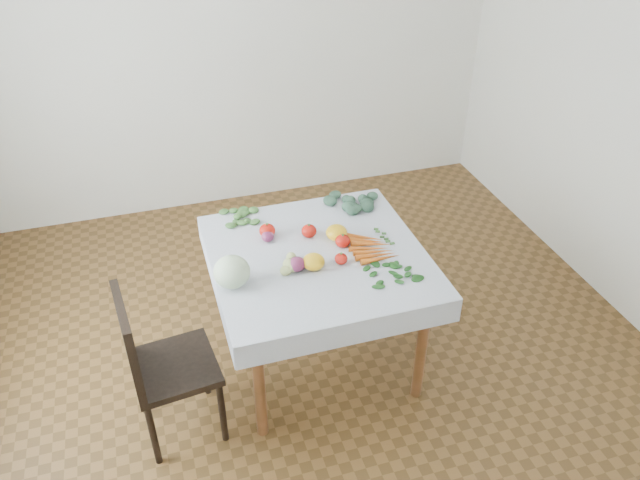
# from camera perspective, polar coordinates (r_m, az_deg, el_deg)

# --- Properties ---
(ground) EXTENTS (4.00, 4.00, 0.00)m
(ground) POSITION_cam_1_polar(r_m,az_deg,el_deg) (3.81, -0.18, -10.57)
(ground) COLOR brown
(back_wall) EXTENTS (4.00, 0.04, 2.70)m
(back_wall) POSITION_cam_1_polar(r_m,az_deg,el_deg) (4.83, -7.54, 18.04)
(back_wall) COLOR white
(back_wall) RESTS_ON ground
(table) EXTENTS (1.00, 1.00, 0.75)m
(table) POSITION_cam_1_polar(r_m,az_deg,el_deg) (3.38, -0.19, -2.72)
(table) COLOR brown
(table) RESTS_ON ground
(tablecloth) EXTENTS (1.12, 1.12, 0.01)m
(tablecloth) POSITION_cam_1_polar(r_m,az_deg,el_deg) (3.32, -0.20, -1.35)
(tablecloth) COLOR white
(tablecloth) RESTS_ON table
(chair) EXTENTS (0.45, 0.45, 0.90)m
(chair) POSITION_cam_1_polar(r_m,az_deg,el_deg) (3.17, -14.83, -10.60)
(chair) COLOR black
(chair) RESTS_ON ground
(cabbage) EXTENTS (0.19, 0.19, 0.16)m
(cabbage) POSITION_cam_1_polar(r_m,az_deg,el_deg) (3.09, -8.07, -2.90)
(cabbage) COLOR silver
(cabbage) RESTS_ON tablecloth
(tomato_a) EXTENTS (0.12, 0.12, 0.08)m
(tomato_a) POSITION_cam_1_polar(r_m,az_deg,el_deg) (3.44, -4.85, 0.86)
(tomato_a) COLOR red
(tomato_a) RESTS_ON tablecloth
(tomato_b) EXTENTS (0.10, 0.10, 0.07)m
(tomato_b) POSITION_cam_1_polar(r_m,az_deg,el_deg) (3.36, 2.09, -0.09)
(tomato_b) COLOR red
(tomato_b) RESTS_ON tablecloth
(tomato_c) EXTENTS (0.11, 0.11, 0.07)m
(tomato_c) POSITION_cam_1_polar(r_m,az_deg,el_deg) (3.43, -1.02, 0.83)
(tomato_c) COLOR red
(tomato_c) RESTS_ON tablecloth
(tomato_d) EXTENTS (0.09, 0.09, 0.06)m
(tomato_d) POSITION_cam_1_polar(r_m,az_deg,el_deg) (3.24, 1.94, -1.73)
(tomato_d) COLOR red
(tomato_d) RESTS_ON tablecloth
(heirloom_back) EXTENTS (0.13, 0.13, 0.08)m
(heirloom_back) POSITION_cam_1_polar(r_m,az_deg,el_deg) (3.41, 1.53, 0.69)
(heirloom_back) COLOR yellow
(heirloom_back) RESTS_ON tablecloth
(heirloom_front) EXTENTS (0.13, 0.13, 0.08)m
(heirloom_front) POSITION_cam_1_polar(r_m,az_deg,el_deg) (3.19, -0.59, -2.00)
(heirloom_front) COLOR yellow
(heirloom_front) RESTS_ON tablecloth
(onion_a) EXTENTS (0.07, 0.07, 0.06)m
(onion_a) POSITION_cam_1_polar(r_m,az_deg,el_deg) (3.41, -4.81, 0.32)
(onion_a) COLOR #611B46
(onion_a) RESTS_ON tablecloth
(onion_b) EXTENTS (0.11, 0.11, 0.08)m
(onion_b) POSITION_cam_1_polar(r_m,az_deg,el_deg) (3.19, -2.12, -2.22)
(onion_b) COLOR #611B46
(onion_b) RESTS_ON tablecloth
(tomatillo_cluster) EXTENTS (0.16, 0.12, 0.05)m
(tomatillo_cluster) POSITION_cam_1_polar(r_m,az_deg,el_deg) (3.20, -3.16, -2.27)
(tomatillo_cluster) COLOR #B6C471
(tomatillo_cluster) RESTS_ON tablecloth
(carrot_bunch) EXTENTS (0.22, 0.30, 0.03)m
(carrot_bunch) POSITION_cam_1_polar(r_m,az_deg,el_deg) (3.35, 4.75, -0.72)
(carrot_bunch) COLOR orange
(carrot_bunch) RESTS_ON tablecloth
(kale_bunch) EXTENTS (0.32, 0.30, 0.04)m
(kale_bunch) POSITION_cam_1_polar(r_m,az_deg,el_deg) (3.74, 2.65, 3.55)
(kale_bunch) COLOR #32523F
(kale_bunch) RESTS_ON tablecloth
(basil_bunch) EXTENTS (0.25, 0.21, 0.01)m
(basil_bunch) POSITION_cam_1_polar(r_m,az_deg,el_deg) (3.20, 6.43, -2.91)
(basil_bunch) COLOR #1A541B
(basil_bunch) RESTS_ON tablecloth
(dill_bunch) EXTENTS (0.24, 0.18, 0.02)m
(dill_bunch) POSITION_cam_1_polar(r_m,az_deg,el_deg) (3.64, -7.27, 2.16)
(dill_bunch) COLOR #3E7234
(dill_bunch) RESTS_ON tablecloth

